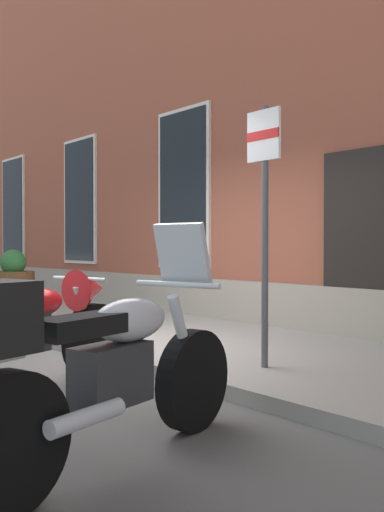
% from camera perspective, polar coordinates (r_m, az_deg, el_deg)
% --- Properties ---
extents(ground_plane, '(140.00, 140.00, 0.00)m').
position_cam_1_polar(ground_plane, '(5.97, -10.69, -10.44)').
color(ground_plane, '#565451').
extents(sidewalk, '(28.56, 2.70, 0.12)m').
position_cam_1_polar(sidewalk, '(6.73, -0.61, -8.58)').
color(sidewalk, gray).
rests_on(sidewalk, ground_plane).
extents(brick_pub_facade, '(22.56, 5.27, 7.71)m').
position_cam_1_polar(brick_pub_facade, '(10.03, 17.45, 16.34)').
color(brick_pub_facade, brown).
rests_on(brick_pub_facade, ground_plane).
extents(motorcycle_red_sport, '(0.80, 2.15, 0.98)m').
position_cam_1_polar(motorcycle_red_sport, '(4.60, -15.99, -7.06)').
color(motorcycle_red_sport, black).
rests_on(motorcycle_red_sport, ground_plane).
extents(motorcycle_silver_touring, '(0.84, 2.04, 1.33)m').
position_cam_1_polar(motorcycle_silver_touring, '(2.96, -9.08, -11.27)').
color(motorcycle_silver_touring, black).
rests_on(motorcycle_silver_touring, ground_plane).
extents(parking_sign, '(0.36, 0.07, 2.27)m').
position_cam_1_polar(parking_sign, '(4.88, 7.47, 5.90)').
color(parking_sign, '#4C4C51').
rests_on(parking_sign, sidewalk).
extents(barrel_planter, '(0.68, 0.68, 1.01)m').
position_cam_1_polar(barrel_planter, '(9.07, -17.92, -3.10)').
color(barrel_planter, brown).
rests_on(barrel_planter, sidewalk).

